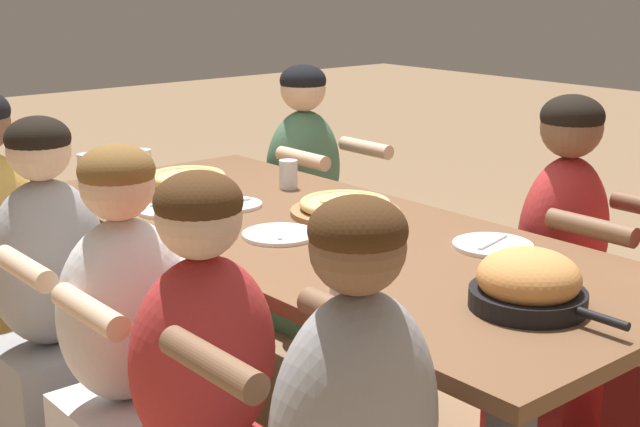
{
  "coord_description": "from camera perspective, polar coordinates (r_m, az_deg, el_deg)",
  "views": [
    {
      "loc": [
        1.98,
        -1.67,
        1.51
      ],
      "look_at": [
        0.0,
        0.0,
        0.81
      ],
      "focal_mm": 50.0,
      "sensor_mm": 36.0,
      "label": 1
    }
  ],
  "objects": [
    {
      "name": "drinking_glass_e",
      "position": [
        2.08,
        1.53,
        -4.16
      ],
      "size": [
        0.07,
        0.07,
        0.14
      ],
      "color": "silver",
      "rests_on": "dining_table"
    },
    {
      "name": "pizza_board_second",
      "position": [
        2.86,
        1.62,
        0.42
      ],
      "size": [
        0.35,
        0.35,
        0.05
      ],
      "color": "#996B42",
      "rests_on": "dining_table"
    },
    {
      "name": "cocktail_glass_blue",
      "position": [
        3.24,
        -14.64,
        1.94
      ],
      "size": [
        0.07,
        0.07,
        0.11
      ],
      "color": "silver",
      "rests_on": "dining_table"
    },
    {
      "name": "drinking_glass_f",
      "position": [
        3.0,
        -12.65,
        1.55
      ],
      "size": [
        0.06,
        0.06,
        0.14
      ],
      "color": "silver",
      "rests_on": "dining_table"
    },
    {
      "name": "pizza_board_main",
      "position": [
        3.23,
        -8.49,
        2.11
      ],
      "size": [
        0.31,
        0.31,
        0.06
      ],
      "color": "#996B42",
      "rests_on": "dining_table"
    },
    {
      "name": "empty_plate_b",
      "position": [
        2.63,
        -2.6,
        -1.35
      ],
      "size": [
        0.22,
        0.22,
        0.02
      ],
      "color": "white",
      "rests_on": "dining_table"
    },
    {
      "name": "skillet_bowl",
      "position": [
        2.12,
        13.21,
        -4.42
      ],
      "size": [
        0.4,
        0.27,
        0.14
      ],
      "color": "black",
      "rests_on": "dining_table"
    },
    {
      "name": "diner_near_center",
      "position": [
        2.41,
        -12.19,
        -9.89
      ],
      "size": [
        0.51,
        0.4,
        1.11
      ],
      "rotation": [
        0.0,
        0.0,
        1.57
      ],
      "color": "silver",
      "rests_on": "ground"
    },
    {
      "name": "empty_plate_c",
      "position": [
        2.57,
        10.99,
        -2.0
      ],
      "size": [
        0.23,
        0.23,
        0.02
      ],
      "color": "white",
      "rests_on": "dining_table"
    },
    {
      "name": "drinking_glass_b",
      "position": [
        3.21,
        -2.04,
        2.41
      ],
      "size": [
        0.07,
        0.07,
        0.1
      ],
      "color": "silver",
      "rests_on": "dining_table"
    },
    {
      "name": "diner_near_midleft",
      "position": [
        2.8,
        -16.75,
        -6.49
      ],
      "size": [
        0.51,
        0.4,
        1.12
      ],
      "rotation": [
        0.0,
        0.0,
        1.57
      ],
      "color": "#99999E",
      "rests_on": "ground"
    },
    {
      "name": "diner_far_midright",
      "position": [
        3.0,
        15.15,
        -4.5
      ],
      "size": [
        0.51,
        0.4,
        1.15
      ],
      "rotation": [
        0.0,
        0.0,
        -1.57
      ],
      "color": "#B22D2D",
      "rests_on": "ground"
    },
    {
      "name": "empty_plate_d",
      "position": [
        2.98,
        -5.55,
        0.57
      ],
      "size": [
        0.19,
        0.19,
        0.02
      ],
      "color": "white",
      "rests_on": "dining_table"
    },
    {
      "name": "empty_plate_a",
      "position": [
        2.93,
        -9.83,
        0.19
      ],
      "size": [
        0.18,
        0.18,
        0.02
      ],
      "color": "white",
      "rests_on": "dining_table"
    },
    {
      "name": "drinking_glass_d",
      "position": [
        3.35,
        -14.6,
        2.62
      ],
      "size": [
        0.08,
        0.08,
        0.12
      ],
      "color": "silver",
      "rests_on": "dining_table"
    },
    {
      "name": "dining_table",
      "position": [
        2.72,
        0.0,
        -2.56
      ],
      "size": [
        2.21,
        0.92,
        0.76
      ],
      "color": "brown",
      "rests_on": "ground"
    },
    {
      "name": "diner_far_left",
      "position": [
        3.86,
        -1.02,
        0.36
      ],
      "size": [
        0.51,
        0.4,
        1.14
      ],
      "rotation": [
        0.0,
        0.0,
        -1.57
      ],
      "color": "#477556",
      "rests_on": "ground"
    },
    {
      "name": "diner_near_midright",
      "position": [
        2.12,
        -7.33,
        -13.3
      ],
      "size": [
        0.51,
        0.4,
        1.11
      ],
      "rotation": [
        0.0,
        0.0,
        1.57
      ],
      "color": "#B22D2D",
      "rests_on": "ground"
    },
    {
      "name": "drinking_glass_c",
      "position": [
        3.38,
        -11.3,
        2.93
      ],
      "size": [
        0.07,
        0.07,
        0.12
      ],
      "color": "silver",
      "rests_on": "dining_table"
    }
  ]
}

